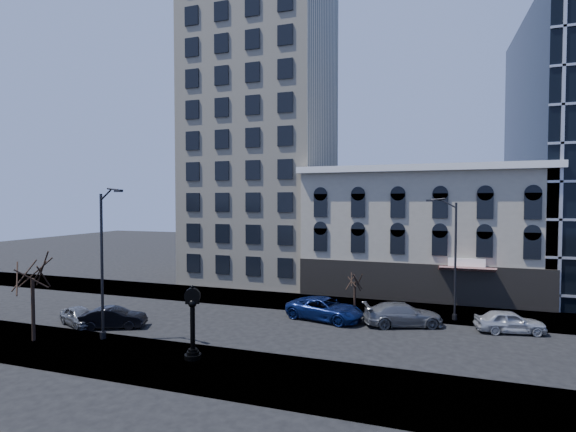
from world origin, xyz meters
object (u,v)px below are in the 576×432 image
(street_clock, at_px, (193,326))
(car_near_b, at_px, (114,318))
(street_lamp_near, at_px, (108,224))
(car_near_a, at_px, (79,316))

(street_clock, height_order, car_near_b, street_clock)
(street_clock, height_order, street_lamp_near, street_lamp_near)
(street_clock, distance_m, car_near_a, 12.17)
(car_near_b, bearing_deg, street_clock, -135.94)
(street_clock, xyz_separation_m, car_near_b, (-8.77, 3.69, -1.31))
(car_near_a, bearing_deg, street_lamp_near, -92.46)
(car_near_a, distance_m, car_near_b, 2.86)
(street_clock, bearing_deg, car_near_b, 136.19)
(street_clock, distance_m, street_lamp_near, 8.94)
(street_clock, relative_size, car_near_a, 1.06)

